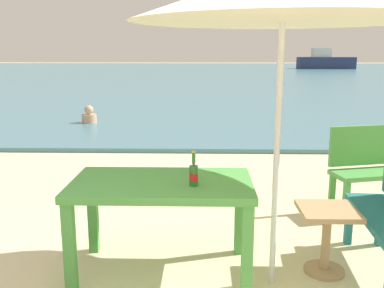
{
  "coord_description": "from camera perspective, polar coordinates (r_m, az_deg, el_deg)",
  "views": [
    {
      "loc": [
        -0.05,
        -2.33,
        1.75
      ],
      "look_at": [
        -0.18,
        3.0,
        0.6
      ],
      "focal_mm": 40.77,
      "sensor_mm": 36.0,
      "label": 1
    }
  ],
  "objects": [
    {
      "name": "sea_water",
      "position": [
        32.37,
        1.56,
        9.17
      ],
      "size": [
        120.0,
        50.0,
        0.08
      ],
      "primitive_type": "cube",
      "color": "teal",
      "rests_on": "ground_plane"
    },
    {
      "name": "picnic_table_green",
      "position": [
        3.43,
        -3.98,
        -6.59
      ],
      "size": [
        1.4,
        0.8,
        0.76
      ],
      "color": "#4C9E47",
      "rests_on": "ground_plane"
    },
    {
      "name": "beer_bottle_amber",
      "position": [
        3.24,
        0.21,
        -3.9
      ],
      "size": [
        0.07,
        0.07,
        0.26
      ],
      "color": "#2D662D",
      "rests_on": "picnic_table_green"
    },
    {
      "name": "side_table_wood",
      "position": [
        3.67,
        17.2,
        -10.8
      ],
      "size": [
        0.44,
        0.44,
        0.54
      ],
      "color": "tan",
      "rests_on": "ground_plane"
    },
    {
      "name": "bench_green_left",
      "position": [
        5.21,
        23.7,
        -2.3
      ],
      "size": [
        1.25,
        0.64,
        0.95
      ],
      "color": "#4C9E47",
      "rests_on": "ground_plane"
    },
    {
      "name": "swimmer_person",
      "position": [
        10.5,
        -13.3,
        3.59
      ],
      "size": [
        0.34,
        0.34,
        0.41
      ],
      "color": "tan",
      "rests_on": "sea_water"
    },
    {
      "name": "boat_ferry",
      "position": [
        42.01,
        17.03,
        10.31
      ],
      "size": [
        5.07,
        1.38,
        1.85
      ],
      "color": "navy",
      "rests_on": "sea_water"
    }
  ]
}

